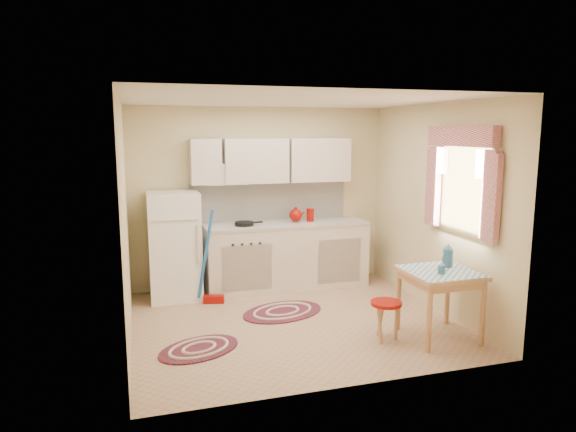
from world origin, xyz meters
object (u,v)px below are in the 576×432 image
Objects in this scene: table at (439,304)px; stool at (386,321)px; fridge at (174,246)px; base_cabinets at (287,256)px.

table reaches higher than stool.
fridge is 3.33× the size of stool.
base_cabinets reaches higher than table.
stool is (-0.58, 0.08, -0.15)m from table.
stool is (0.47, -2.09, -0.23)m from base_cabinets.
stool is at bearing -77.42° from base_cabinets.
base_cabinets is 5.36× the size of stool.
stool is at bearing 171.68° from table.
base_cabinets is at bearing 115.62° from table.
base_cabinets is 2.41m from table.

